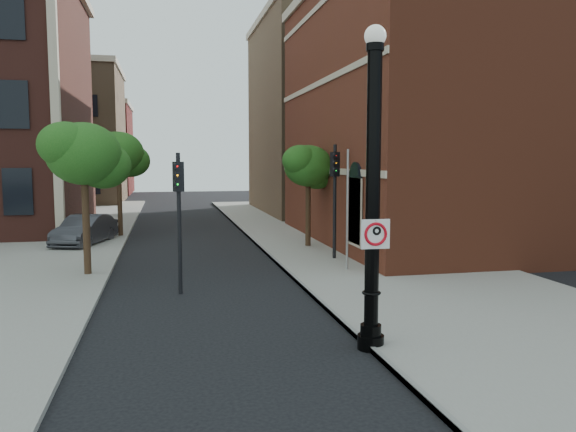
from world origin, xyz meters
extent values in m
plane|color=black|center=(0.00, 0.00, 0.00)|extent=(120.00, 120.00, 0.00)
cube|color=gray|center=(6.00, 10.00, 0.06)|extent=(8.00, 60.00, 0.12)
cube|color=gray|center=(-9.00, 18.00, 0.06)|extent=(10.00, 50.00, 0.12)
cube|color=gray|center=(2.05, 10.00, 0.07)|extent=(0.10, 60.00, 0.14)
cube|color=brown|center=(16.00, 14.00, 6.00)|extent=(22.00, 16.00, 12.00)
cube|color=black|center=(4.96, 9.00, 2.00)|extent=(0.08, 1.40, 2.40)
cube|color=#BFAF94|center=(4.97, 14.00, 3.50)|extent=(0.06, 16.00, 0.25)
cube|color=#BFAF94|center=(4.97, 14.00, 7.50)|extent=(0.06, 16.00, 0.25)
cube|color=#BFAF94|center=(4.97, 14.00, 11.00)|extent=(0.06, 16.00, 0.25)
cube|color=#BFAF94|center=(-7.00, 17.00, 7.00)|extent=(0.40, 0.40, 14.00)
cube|color=brown|center=(-12.00, 44.00, 6.00)|extent=(12.00, 12.00, 12.00)
cube|color=maroon|center=(-12.00, 58.00, 5.00)|extent=(12.00, 12.00, 10.00)
cube|color=brown|center=(16.00, 30.00, 7.00)|extent=(22.00, 14.00, 14.00)
cylinder|color=black|center=(2.10, -0.32, 0.15)|extent=(0.56, 0.56, 0.30)
cylinder|color=black|center=(2.10, -0.32, 0.40)|extent=(0.44, 0.44, 0.25)
cylinder|color=black|center=(2.10, -0.32, 3.23)|extent=(0.30, 0.30, 5.85)
torus|color=black|center=(2.10, -0.32, 1.21)|extent=(0.40, 0.40, 0.06)
cylinder|color=black|center=(2.10, -0.32, 6.24)|extent=(0.36, 0.36, 0.15)
sphere|color=silver|center=(2.10, -0.32, 6.46)|extent=(0.44, 0.44, 0.44)
cube|color=white|center=(2.10, -0.49, 2.48)|extent=(0.61, 0.04, 0.61)
cube|color=black|center=(2.10, -0.49, 2.76)|extent=(0.61, 0.02, 0.05)
cube|color=black|center=(2.10, -0.49, 2.19)|extent=(0.61, 0.02, 0.05)
cube|color=black|center=(1.82, -0.48, 2.48)|extent=(0.05, 0.01, 0.61)
cube|color=black|center=(2.38, -0.50, 2.48)|extent=(0.05, 0.01, 0.61)
torus|color=red|center=(2.10, -0.49, 2.48)|extent=(0.49, 0.07, 0.49)
cube|color=red|center=(2.10, -0.49, 2.48)|extent=(0.35, 0.02, 0.35)
cube|color=black|center=(2.05, -0.49, 2.48)|extent=(0.06, 0.01, 0.29)
torus|color=black|center=(2.13, -0.49, 2.54)|extent=(0.19, 0.06, 0.19)
cylinder|color=black|center=(2.10, -0.49, 2.75)|extent=(0.03, 0.02, 0.03)
imported|color=#323238|center=(-5.78, 16.07, 0.71)|extent=(2.70, 4.59, 1.43)
cylinder|color=black|center=(-1.70, 5.53, 2.10)|extent=(0.12, 0.12, 4.19)
cube|color=black|center=(-1.70, 5.53, 3.49)|extent=(0.34, 0.33, 0.87)
sphere|color=#E50505|center=(-1.76, 5.40, 3.80)|extent=(0.16, 0.16, 0.16)
sphere|color=#FF8C00|center=(-1.76, 5.40, 3.54)|extent=(0.16, 0.16, 0.16)
sphere|color=#00E519|center=(-1.76, 5.40, 3.27)|extent=(0.16, 0.16, 0.16)
cylinder|color=black|center=(4.37, 9.73, 2.28)|extent=(0.13, 0.13, 4.57)
cube|color=black|center=(4.37, 9.73, 3.81)|extent=(0.35, 0.33, 0.95)
sphere|color=#E50505|center=(4.33, 9.59, 4.14)|extent=(0.17, 0.17, 0.17)
sphere|color=#FF8C00|center=(4.33, 9.59, 3.86)|extent=(0.17, 0.17, 0.17)
sphere|color=#00E519|center=(4.33, 9.59, 3.57)|extent=(0.17, 0.17, 0.17)
cylinder|color=#999999|center=(4.15, 7.48, 2.18)|extent=(0.09, 0.09, 4.35)
cylinder|color=black|center=(-4.72, 8.62, 1.95)|extent=(0.24, 0.24, 3.91)
ellipsoid|color=#194F15|center=(-4.72, 8.62, 4.18)|extent=(2.45, 2.45, 2.09)
ellipsoid|color=#194F15|center=(-4.16, 9.07, 3.79)|extent=(1.90, 1.90, 1.61)
ellipsoid|color=#194F15|center=(-5.22, 8.28, 4.46)|extent=(1.79, 1.79, 1.52)
cylinder|color=black|center=(-4.37, 18.47, 2.02)|extent=(0.24, 0.24, 4.03)
ellipsoid|color=#194F15|center=(-4.37, 18.47, 4.32)|extent=(2.54, 2.54, 2.15)
ellipsoid|color=#194F15|center=(-3.79, 18.93, 3.92)|extent=(1.96, 1.96, 1.67)
ellipsoid|color=#194F15|center=(-4.89, 18.12, 4.61)|extent=(1.84, 1.84, 1.57)
cylinder|color=black|center=(4.16, 13.08, 1.73)|extent=(0.24, 0.24, 3.46)
ellipsoid|color=#194F15|center=(4.16, 13.08, 3.71)|extent=(2.17, 2.17, 1.85)
ellipsoid|color=#194F15|center=(4.66, 13.48, 3.36)|extent=(1.68, 1.68, 1.43)
ellipsoid|color=#194F15|center=(3.72, 12.79, 3.95)|extent=(1.58, 1.58, 1.34)
camera|label=1|loc=(-2.07, -11.21, 4.00)|focal=35.00mm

